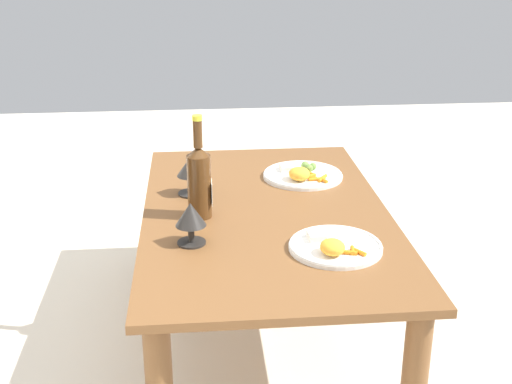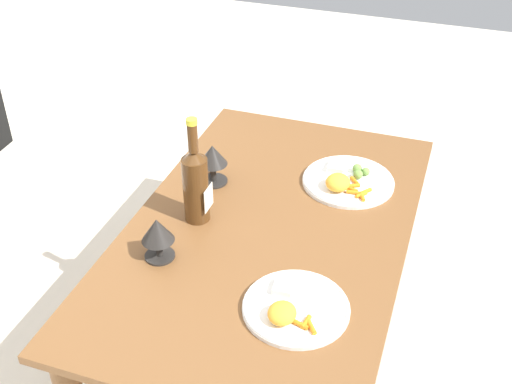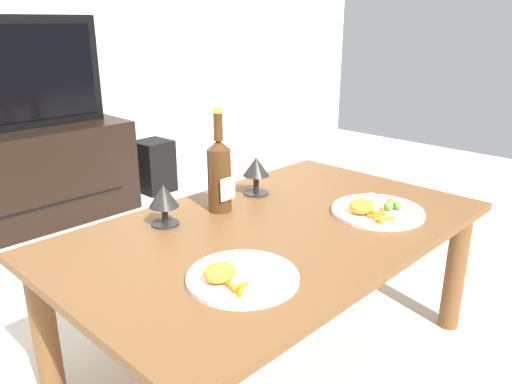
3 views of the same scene
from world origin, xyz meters
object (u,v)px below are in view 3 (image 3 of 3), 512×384
wine_bottle (219,172)px  goblet_right (256,169)px  goblet_left (164,198)px  tv_stand (17,180)px  dining_table (274,248)px  tv_screen (0,75)px  dinner_plate_left (240,276)px  floor_speaker (154,166)px  dinner_plate_right (376,210)px

wine_bottle → goblet_right: bearing=8.3°
goblet_left → goblet_right: bearing=0.0°
tv_stand → dining_table: bearing=-86.3°
tv_screen → wine_bottle: (0.08, -1.52, -0.20)m
tv_stand → dinner_plate_left: 1.93m
wine_bottle → dinner_plate_left: 0.48m
tv_screen → tv_stand: bearing=90.0°
tv_stand → tv_screen: size_ratio=1.15×
dining_table → goblet_left: goblet_left is taller
dining_table → dinner_plate_left: size_ratio=4.85×
dining_table → goblet_right: (0.17, 0.24, 0.16)m
dinner_plate_left → goblet_left: bearing=78.7°
goblet_left → floor_speaker: bearing=56.9°
tv_stand → tv_screen: 0.55m
tv_screen → wine_bottle: size_ratio=3.17×
dining_table → tv_stand: (-0.11, 1.74, -0.14)m
dining_table → goblet_right: size_ratio=9.74×
tv_stand → goblet_right: (0.28, -1.50, 0.31)m
wine_bottle → dinner_plate_right: size_ratio=1.14×
dinner_plate_right → tv_screen: bearing=102.0°
dining_table → wine_bottle: 0.29m
wine_bottle → goblet_left: bearing=171.7°
tv_stand → dinner_plate_left: dinner_plate_left is taller
dining_table → tv_screen: tv_screen is taller
goblet_right → dinner_plate_left: bearing=-139.4°
floor_speaker → dinner_plate_right: bearing=-105.2°
tv_screen → goblet_right: (0.28, -1.50, -0.24)m
goblet_left → goblet_right: 0.39m
dinner_plate_left → dinner_plate_right: bearing=-0.1°
dinner_plate_left → dinner_plate_right: size_ratio=0.92×
tv_stand → wine_bottle: 1.57m
floor_speaker → dining_table: bearing=-115.2°
tv_stand → goblet_right: 1.55m
dinner_plate_right → tv_stand: bearing=102.0°
dinner_plate_right → goblet_right: bearing=107.1°
dining_table → dinner_plate_right: bearing=-29.5°
wine_bottle → goblet_right: wine_bottle is taller
tv_screen → floor_speaker: (0.85, -0.02, -0.64)m
tv_screen → dining_table: bearing=-86.3°
tv_screen → goblet_right: size_ratio=7.86×
tv_screen → goblet_left: bearing=-94.3°
dining_table → tv_stand: size_ratio=1.08×
goblet_left → dinner_plate_left: bearing=-101.3°
wine_bottle → tv_screen: bearing=93.1°
tv_screen → wine_bottle: bearing=-86.9°
floor_speaker → dinner_plate_right: dinner_plate_right is taller
tv_screen → goblet_right: bearing=-79.4°
goblet_right → tv_screen: bearing=100.6°
dining_table → tv_stand: tv_stand is taller
dining_table → tv_stand: bearing=93.7°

